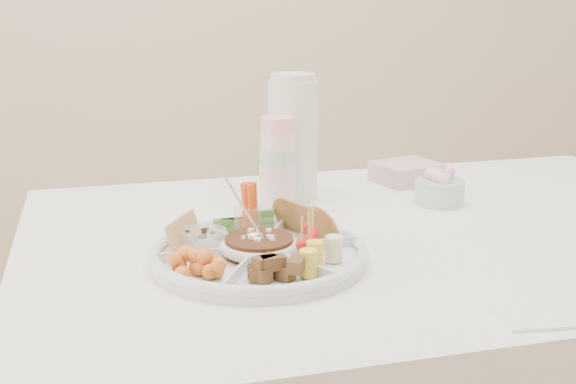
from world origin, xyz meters
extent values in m
cylinder|color=silver|center=(-0.33, -0.11, 0.78)|extent=(0.38, 0.38, 0.04)
cylinder|color=black|center=(-0.33, -0.11, 0.79)|extent=(0.12, 0.12, 0.04)
cylinder|color=#BCBEBC|center=(-0.21, 0.20, 0.87)|extent=(0.09, 0.09, 0.23)
cylinder|color=silver|center=(-0.16, 0.28, 0.91)|extent=(0.14, 0.14, 0.30)
cylinder|color=#93CEB2|center=(0.15, 0.15, 0.80)|extent=(0.13, 0.13, 0.08)
cube|color=beige|center=(0.16, 0.35, 0.78)|extent=(0.18, 0.16, 0.05)
camera|label=1|loc=(-0.59, -1.29, 1.22)|focal=45.00mm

